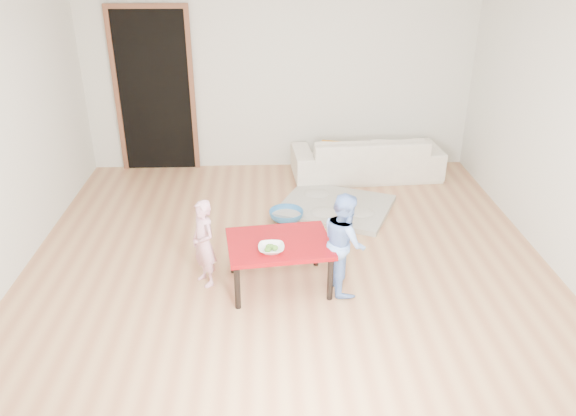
{
  "coord_description": "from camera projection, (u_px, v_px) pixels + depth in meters",
  "views": [
    {
      "loc": [
        -0.18,
        -4.69,
        2.84
      ],
      "look_at": [
        0.0,
        -0.2,
        0.65
      ],
      "focal_mm": 35.0,
      "sensor_mm": 36.0,
      "label": 1
    }
  ],
  "objects": [
    {
      "name": "sofa",
      "position": [
        366.0,
        156.0,
        7.23
      ],
      "size": [
        1.93,
        0.86,
        0.55
      ],
      "primitive_type": "imported",
      "rotation": [
        0.0,
        0.0,
        3.21
      ],
      "color": "beige",
      "rests_on": "floor"
    },
    {
      "name": "basin",
      "position": [
        286.0,
        216.0,
        6.18
      ],
      "size": [
        0.38,
        0.38,
        0.12
      ],
      "primitive_type": "imported",
      "color": "#3075B7",
      "rests_on": "floor"
    },
    {
      "name": "broccoli",
      "position": [
        271.0,
        249.0,
        4.7
      ],
      "size": [
        0.12,
        0.12,
        0.06
      ],
      "primitive_type": null,
      "color": "#2D5919",
      "rests_on": "red_table"
    },
    {
      "name": "floor",
      "position": [
        287.0,
        259.0,
        5.46
      ],
      "size": [
        5.0,
        5.0,
        0.01
      ],
      "primitive_type": "cube",
      "color": "#AE714A",
      "rests_on": "ground"
    },
    {
      "name": "blanket",
      "position": [
        336.0,
        206.0,
        6.45
      ],
      "size": [
        1.49,
        1.39,
        0.06
      ],
      "primitive_type": null,
      "rotation": [
        0.0,
        0.0,
        -0.42
      ],
      "color": "#AEA899",
      "rests_on": "floor"
    },
    {
      "name": "bowl",
      "position": [
        271.0,
        249.0,
        4.7
      ],
      "size": [
        0.22,
        0.22,
        0.05
      ],
      "primitive_type": "imported",
      "color": "white",
      "rests_on": "red_table"
    },
    {
      "name": "child_blue",
      "position": [
        344.0,
        243.0,
        4.83
      ],
      "size": [
        0.43,
        0.5,
        0.92
      ],
      "primitive_type": "imported",
      "rotation": [
        0.0,
        0.0,
        1.77
      ],
      "color": "#6894F1",
      "rests_on": "floor"
    },
    {
      "name": "child_pink",
      "position": [
        204.0,
        243.0,
        4.92
      ],
      "size": [
        0.33,
        0.35,
        0.81
      ],
      "primitive_type": "imported",
      "rotation": [
        0.0,
        0.0,
        -0.98
      ],
      "color": "#D26084",
      "rests_on": "floor"
    },
    {
      "name": "doorway",
      "position": [
        155.0,
        93.0,
        7.19
      ],
      "size": [
        1.02,
        0.08,
        2.11
      ],
      "primitive_type": null,
      "color": "brown",
      "rests_on": "back_wall"
    },
    {
      "name": "red_table",
      "position": [
        279.0,
        264.0,
        4.96
      ],
      "size": [
        0.97,
        0.77,
        0.45
      ],
      "primitive_type": null,
      "rotation": [
        0.0,
        0.0,
        0.12
      ],
      "color": "maroon",
      "rests_on": "floor"
    },
    {
      "name": "right_wall",
      "position": [
        568.0,
        128.0,
        4.99
      ],
      "size": [
        0.02,
        5.0,
        2.6
      ],
      "primitive_type": "cube",
      "color": "silver",
      "rests_on": "floor"
    },
    {
      "name": "back_wall",
      "position": [
        279.0,
        70.0,
        7.14
      ],
      "size": [
        5.0,
        0.02,
        2.6
      ],
      "primitive_type": "cube",
      "color": "silver",
      "rests_on": "floor"
    },
    {
      "name": "cushion",
      "position": [
        336.0,
        150.0,
        7.03
      ],
      "size": [
        0.51,
        0.48,
        0.11
      ],
      "primitive_type": "cube",
      "rotation": [
        0.0,
        0.0,
        -0.3
      ],
      "color": "orange",
      "rests_on": "sofa"
    }
  ]
}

